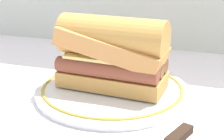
% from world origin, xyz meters
% --- Properties ---
extents(ground_plane, '(1.50, 1.50, 0.00)m').
position_xyz_m(ground_plane, '(0.00, 0.00, 0.00)').
color(ground_plane, white).
extents(plate, '(0.27, 0.27, 0.01)m').
position_xyz_m(plate, '(0.03, -0.00, 0.01)').
color(plate, white).
rests_on(plate, ground_plane).
extents(sausage_sandwich, '(0.19, 0.10, 0.12)m').
position_xyz_m(sausage_sandwich, '(0.03, -0.00, 0.08)').
color(sausage_sandwich, tan).
rests_on(sausage_sandwich, plate).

